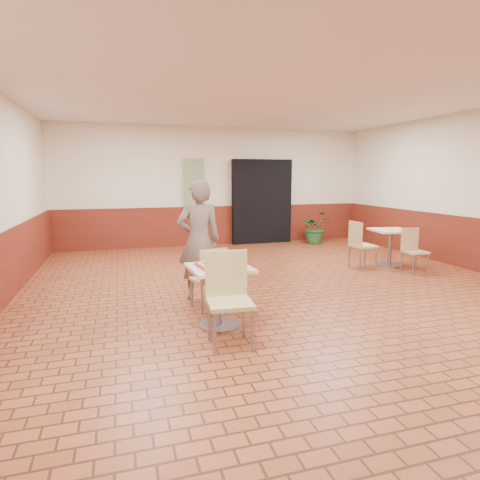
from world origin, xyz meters
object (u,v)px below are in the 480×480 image
object	(u,v)px
chair_main_front	(228,293)
customer	(199,240)
potted_plant	(315,227)
serving_tray	(220,265)
chair_second_left	(360,242)
long_john_donut	(226,263)
second_table	(390,241)
chair_main_back	(210,275)
ring_donut	(207,262)
paper_cup	(228,258)
chair_second_front	(413,248)
main_table	(220,286)

from	to	relation	value
chair_main_front	customer	bearing A→B (deg)	93.74
potted_plant	serving_tray	bearing A→B (deg)	-127.24
chair_main_front	chair_second_left	bearing A→B (deg)	42.88
long_john_donut	second_table	xyz separation A→B (m)	(3.97, 2.26, -0.29)
second_table	chair_main_back	bearing A→B (deg)	-158.33
ring_donut	paper_cup	bearing A→B (deg)	-0.11
serving_tray	long_john_donut	size ratio (longest dim) A/B	3.46
paper_cup	second_table	bearing A→B (deg)	28.34
ring_donut	second_table	size ratio (longest dim) A/B	0.15
paper_cup	chair_second_left	bearing A→B (deg)	33.41
chair_main_back	potted_plant	world-z (taller)	same
chair_second_left	customer	bearing A→B (deg)	105.47
customer	chair_second_left	xyz separation A→B (m)	(3.36, 1.05, -0.36)
serving_tray	chair_second_front	bearing A→B (deg)	21.93
paper_cup	chair_second_front	size ratio (longest dim) A/B	0.11
serving_tray	ring_donut	bearing A→B (deg)	147.45
chair_main_back	chair_second_front	distance (m)	4.24
ring_donut	chair_second_left	size ratio (longest dim) A/B	0.12
chair_main_front	potted_plant	size ratio (longest dim) A/B	1.16
chair_main_back	serving_tray	xyz separation A→B (m)	(-0.02, -0.60, 0.27)
potted_plant	main_table	bearing A→B (deg)	-127.24
potted_plant	chair_main_back	bearing A→B (deg)	-130.64
chair_main_back	potted_plant	size ratio (longest dim) A/B	1.00
chair_second_front	ring_donut	bearing A→B (deg)	-158.98
chair_main_front	chair_second_front	xyz separation A→B (m)	(4.15, 2.16, -0.10)
main_table	chair_second_left	xyz separation A→B (m)	(3.35, 2.21, 0.01)
ring_donut	main_table	bearing A→B (deg)	-32.55
main_table	serving_tray	distance (m)	0.25
main_table	ring_donut	size ratio (longest dim) A/B	6.84
long_john_donut	chair_second_left	world-z (taller)	chair_second_left
serving_tray	chair_main_back	bearing A→B (deg)	88.28
main_table	ring_donut	bearing A→B (deg)	147.45
chair_main_front	serving_tray	xyz separation A→B (m)	(0.03, 0.50, 0.19)
chair_main_front	chair_second_left	xyz separation A→B (m)	(3.37, 2.71, -0.05)
paper_cup	second_table	xyz separation A→B (m)	(3.90, 2.10, -0.32)
long_john_donut	ring_donut	bearing A→B (deg)	142.32
second_table	potted_plant	bearing A→B (deg)	93.73
second_table	chair_second_front	world-z (taller)	chair_second_front
customer	ring_donut	xyz separation A→B (m)	(-0.12, -1.07, -0.08)
chair_second_left	potted_plant	xyz separation A→B (m)	(0.49, 2.84, -0.08)
chair_main_back	ring_donut	size ratio (longest dim) A/B	7.97
customer	second_table	size ratio (longest dim) A/B	2.36
long_john_donut	chair_second_front	distance (m)	4.43
chair_main_front	potted_plant	bearing A→B (deg)	59.22
main_table	chair_main_front	xyz separation A→B (m)	(-0.03, -0.50, 0.06)
customer	potted_plant	bearing A→B (deg)	-133.90
serving_tray	second_table	bearing A→B (deg)	28.56
long_john_donut	main_table	bearing A→B (deg)	132.72
chair_main_front	customer	xyz separation A→B (m)	(0.01, 1.66, 0.31)
customer	serving_tray	xyz separation A→B (m)	(0.02, -1.16, -0.12)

